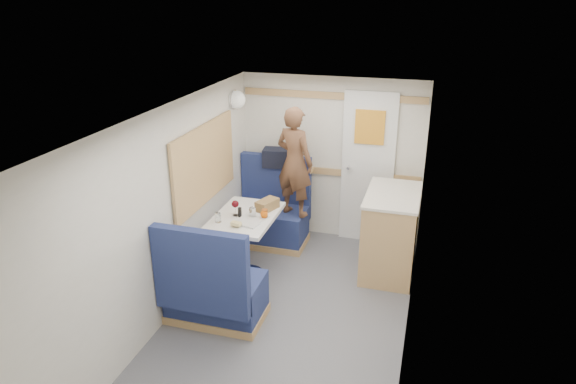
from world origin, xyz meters
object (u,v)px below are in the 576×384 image
(beer_glass, at_px, (265,214))
(dinette_table, at_px, (245,229))
(person, at_px, (295,162))
(tumbler_right, at_px, (252,213))
(tumbler_left, at_px, (218,218))
(cheese_block, at_px, (236,224))
(tray, at_px, (251,220))
(galley_counter, at_px, (390,232))
(bench_far, at_px, (271,218))
(bench_near, at_px, (213,294))
(wine_glass, at_px, (235,205))
(pepper_grinder, at_px, (240,212))
(orange_fruit, at_px, (264,214))
(duffel_bag, at_px, (282,158))
(bread_loaf, at_px, (267,205))
(dome_light, at_px, (237,100))

(beer_glass, bearing_deg, dinette_table, 176.13)
(person, bearing_deg, tumbler_right, 94.04)
(tumbler_left, bearing_deg, cheese_block, -13.77)
(person, distance_m, tray, 0.97)
(galley_counter, bearing_deg, bench_far, 167.90)
(bench_near, bearing_deg, dinette_table, 90.00)
(dinette_table, distance_m, wine_glass, 0.29)
(bench_near, height_order, tumbler_right, bench_near)
(tumbler_right, bearing_deg, person, 74.40)
(pepper_grinder, bearing_deg, wine_glass, 160.29)
(bench_far, xyz_separation_m, beer_glass, (0.23, -0.88, 0.47))
(dinette_table, xyz_separation_m, orange_fruit, (0.22, -0.03, 0.21))
(duffel_bag, distance_m, tumbler_left, 1.40)
(beer_glass, relative_size, pepper_grinder, 0.96)
(orange_fruit, relative_size, bread_loaf, 0.30)
(bench_near, xyz_separation_m, tumbler_left, (-0.20, 0.63, 0.47))
(person, distance_m, tumbler_right, 0.89)
(tumbler_left, bearing_deg, galley_counter, 25.09)
(bench_near, distance_m, beer_glass, 1.00)
(tumbler_right, height_order, bread_loaf, tumbler_right)
(bench_near, distance_m, pepper_grinder, 0.94)
(dinette_table, height_order, dome_light, dome_light)
(bench_near, xyz_separation_m, duffel_bag, (0.07, 1.98, 0.71))
(bench_far, distance_m, person, 0.86)
(bench_near, height_order, duffel_bag, duffel_bag)
(galley_counter, height_order, bread_loaf, galley_counter)
(duffel_bag, relative_size, tray, 1.37)
(tray, bearing_deg, duffel_bag, 91.97)
(galley_counter, distance_m, wine_glass, 1.71)
(wine_glass, xyz_separation_m, bread_loaf, (0.27, 0.24, -0.07))
(bench_near, relative_size, tray, 3.15)
(dinette_table, xyz_separation_m, pepper_grinder, (-0.04, -0.05, 0.21))
(pepper_grinder, bearing_deg, tumbler_left, -132.32)
(cheese_block, bearing_deg, wine_glass, 112.79)
(bench_far, xyz_separation_m, tumbler_left, (-0.20, -1.10, 0.47))
(beer_glass, bearing_deg, bread_loaf, 102.25)
(galley_counter, xyz_separation_m, person, (-1.14, 0.22, 0.63))
(bench_near, distance_m, duffel_bag, 2.11)
(orange_fruit, distance_m, tumbler_left, 0.47)
(person, height_order, bread_loaf, person)
(person, bearing_deg, pepper_grinder, 85.91)
(dome_light, distance_m, person, 0.97)
(galley_counter, bearing_deg, duffel_bag, 157.85)
(tray, bearing_deg, galley_counter, 25.81)
(galley_counter, height_order, tumbler_left, galley_counter)
(person, relative_size, duffel_bag, 2.81)
(cheese_block, height_order, tumbler_left, tumbler_left)
(duffel_bag, bearing_deg, orange_fruit, -89.55)
(tumbler_right, bearing_deg, orange_fruit, 1.39)
(tray, distance_m, tumbler_left, 0.34)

